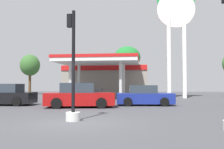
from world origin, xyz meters
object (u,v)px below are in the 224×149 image
car_1 (144,96)px  tree_1 (127,58)px  car_2 (79,96)px  car_0 (5,95)px  tree_0 (30,65)px  traffic_signal_0 (73,85)px  station_pole_sign (176,22)px

car_1 → tree_1: bearing=98.2°
car_2 → tree_1: size_ratio=0.71×
car_0 → tree_0: (-7.37, 19.68, 3.77)m
car_0 → traffic_signal_0: size_ratio=0.97×
station_pole_sign → tree_1: size_ratio=1.98×
car_1 → car_2: bearing=-153.5°
traffic_signal_0 → tree_0: (-14.63, 26.85, 2.98)m
tree_0 → tree_1: size_ratio=0.91×
traffic_signal_0 → tree_0: tree_0 is taller
car_1 → car_2: 4.82m
car_1 → traffic_signal_0: 8.84m
car_0 → car_2: size_ratio=0.93×
tree_1 → traffic_signal_0: bearing=-91.6°
car_0 → car_1: car_0 is taller
station_pole_sign → tree_0: station_pole_sign is taller
station_pole_sign → tree_0: bearing=158.7°
car_0 → tree_0: 21.35m
traffic_signal_0 → tree_0: bearing=118.6°
car_1 → car_0: bearing=-173.9°
car_0 → tree_0: tree_0 is taller
car_1 → tree_1: tree_1 is taller
car_0 → traffic_signal_0: (7.26, -7.17, 0.79)m
car_2 → station_pole_sign: bearing=57.6°
car_0 → tree_0: bearing=110.5°
tree_1 → tree_0: bearing=170.9°
car_1 → traffic_signal_0: (-3.01, -8.27, 0.84)m
station_pole_sign → tree_0: size_ratio=2.17×
car_2 → car_1: bearing=26.5°
car_1 → tree_0: size_ratio=0.69×
car_2 → tree_0: size_ratio=0.78×
station_pole_sign → car_2: (-7.89, -12.44, -7.88)m
car_1 → station_pole_sign: bearing=70.8°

